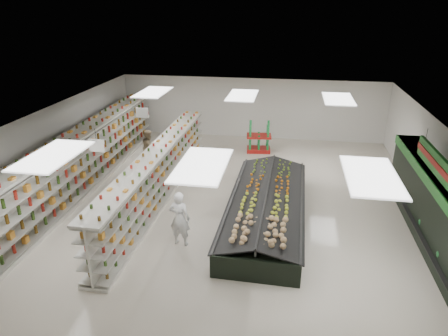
% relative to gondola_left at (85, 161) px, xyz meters
% --- Properties ---
extents(floor, '(16.00, 16.00, 0.00)m').
position_rel_gondola_left_xyz_m(floor, '(5.85, -0.71, -1.05)').
color(floor, beige).
rests_on(floor, ground).
extents(ceiling, '(14.00, 16.00, 0.02)m').
position_rel_gondola_left_xyz_m(ceiling, '(5.85, -0.71, 2.15)').
color(ceiling, white).
rests_on(ceiling, wall_back).
extents(wall_back, '(14.00, 0.02, 3.20)m').
position_rel_gondola_left_xyz_m(wall_back, '(5.85, 7.29, 0.55)').
color(wall_back, white).
rests_on(wall_back, floor).
extents(wall_left, '(0.02, 16.00, 3.20)m').
position_rel_gondola_left_xyz_m(wall_left, '(-1.15, -0.71, 0.55)').
color(wall_left, white).
rests_on(wall_left, floor).
extents(wall_right, '(0.02, 16.00, 3.20)m').
position_rel_gondola_left_xyz_m(wall_right, '(12.85, -0.71, 0.55)').
color(wall_right, white).
rests_on(wall_right, floor).
extents(produce_wall_case, '(0.93, 8.00, 2.20)m').
position_rel_gondola_left_xyz_m(produce_wall_case, '(12.38, -2.21, 0.19)').
color(produce_wall_case, black).
rests_on(produce_wall_case, floor).
extents(aisle_sign_near, '(0.52, 0.06, 0.75)m').
position_rel_gondola_left_xyz_m(aisle_sign_near, '(2.05, -2.71, 1.70)').
color(aisle_sign_near, white).
rests_on(aisle_sign_near, ceiling).
extents(aisle_sign_far, '(0.52, 0.06, 0.75)m').
position_rel_gondola_left_xyz_m(aisle_sign_far, '(2.05, 1.29, 1.70)').
color(aisle_sign_far, white).
rests_on(aisle_sign_far, ceiling).
extents(hortifruti_banner, '(0.12, 3.20, 0.95)m').
position_rel_gondola_left_xyz_m(hortifruti_banner, '(12.09, -2.21, 1.60)').
color(hortifruti_banner, '#1D6E22').
rests_on(hortifruti_banner, ceiling).
extents(gondola_left, '(1.18, 13.22, 2.29)m').
position_rel_gondola_left_xyz_m(gondola_left, '(0.00, 0.00, 0.00)').
color(gondola_left, silver).
rests_on(gondola_left, floor).
extents(gondola_center, '(0.86, 11.09, 1.92)m').
position_rel_gondola_left_xyz_m(gondola_center, '(3.23, -0.51, -0.17)').
color(gondola_center, silver).
rests_on(gondola_center, floor).
extents(produce_island, '(2.67, 7.04, 1.04)m').
position_rel_gondola_left_xyz_m(produce_island, '(7.32, -1.52, -0.58)').
color(produce_island, black).
rests_on(produce_island, floor).
extents(soda_endcap, '(1.27, 0.93, 1.52)m').
position_rel_gondola_left_xyz_m(soda_endcap, '(6.49, 5.05, -0.32)').
color(soda_endcap, '#A81613').
rests_on(soda_endcap, floor).
extents(shopper_main, '(0.69, 0.49, 1.76)m').
position_rel_gondola_left_xyz_m(shopper_main, '(4.85, -3.53, -0.17)').
color(shopper_main, silver).
rests_on(shopper_main, floor).
extents(shopper_background, '(0.64, 0.87, 1.61)m').
position_rel_gondola_left_xyz_m(shopper_background, '(1.73, 2.61, -0.25)').
color(shopper_background, tan).
rests_on(shopper_background, floor).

